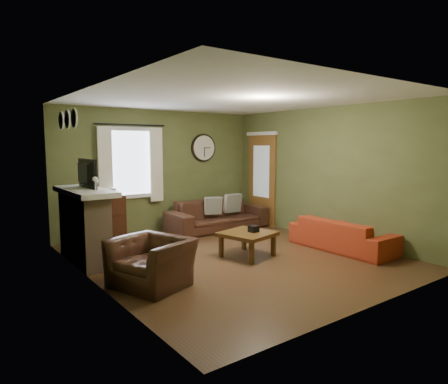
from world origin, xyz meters
TOP-DOWN VIEW (x-y plane):
  - floor at (0.00, 0.00)m, footprint 4.60×5.20m
  - ceiling at (0.00, 0.00)m, footprint 4.60×5.20m
  - wall_left at (-2.30, 0.00)m, footprint 0.00×5.20m
  - wall_right at (2.30, 0.00)m, footprint 0.00×5.20m
  - wall_back at (0.00, 2.60)m, footprint 4.60×0.00m
  - wall_front at (0.00, -2.60)m, footprint 4.60×0.00m
  - fireplace at (-2.10, 1.15)m, footprint 0.40×1.40m
  - firebox at (-1.91, 1.15)m, footprint 0.04×0.60m
  - mantel at (-2.07, 1.15)m, footprint 0.58×1.60m
  - tv at (-2.05, 1.30)m, footprint 0.08×0.60m
  - tv_screen at (-1.97, 1.30)m, footprint 0.02×0.62m
  - medallion_left at (-2.28, 0.80)m, footprint 0.28×0.28m
  - medallion_mid at (-2.28, 1.15)m, footprint 0.28×0.28m
  - medallion_right at (-2.28, 1.50)m, footprint 0.28×0.28m
  - window_pane at (-0.70, 2.58)m, footprint 1.00×0.02m
  - curtain_rod at (-0.70, 2.48)m, footprint 0.03×0.03m
  - curtain_left at (-1.25, 2.48)m, footprint 0.28×0.04m
  - curtain_right at (-0.15, 2.48)m, footprint 0.28×0.04m
  - wall_clock at (1.10, 2.55)m, footprint 0.64×0.06m
  - door at (2.27, 1.85)m, footprint 0.05×0.90m
  - bookshelf at (-1.35, 2.32)m, footprint 0.75×0.32m
  - book at (-1.28, 2.27)m, footprint 0.28×0.30m
  - sofa_brown at (1.04, 1.93)m, footprint 2.26×0.88m
  - pillow_left at (0.91, 1.90)m, footprint 0.39×0.25m
  - pillow_right at (1.49, 1.96)m, footprint 0.42×0.15m
  - sofa_red at (1.85, -0.78)m, footprint 0.75×1.91m
  - armchair at (-1.71, -0.44)m, footprint 1.14×1.21m
  - coffee_table at (0.20, -0.12)m, footprint 0.94×0.94m
  - tissue_box at (0.29, -0.18)m, footprint 0.15×0.15m
  - wine_glass_a at (-2.05, 0.62)m, footprint 0.07×0.07m
  - wine_glass_b at (-2.05, 0.69)m, footprint 0.08×0.08m

SIDE VIEW (x-z plane):
  - floor at x=0.00m, z-range 0.00..0.00m
  - coffee_table at x=0.20m, z-range 0.00..0.42m
  - sofa_red at x=1.85m, z-range 0.00..0.56m
  - firebox at x=-1.91m, z-range 0.02..0.57m
  - armchair at x=-1.71m, z-range 0.00..0.63m
  - sofa_brown at x=1.04m, z-range 0.00..0.66m
  - tissue_box at x=0.29m, z-range 0.35..0.45m
  - bookshelf at x=-1.35m, z-range 0.00..0.89m
  - fireplace at x=-2.10m, z-range 0.00..1.10m
  - pillow_left at x=0.91m, z-range 0.36..0.74m
  - pillow_right at x=1.49m, z-range 0.34..0.76m
  - book at x=-1.28m, z-range 0.95..0.97m
  - door at x=2.27m, z-range 0.00..2.10m
  - mantel at x=-2.07m, z-range 1.10..1.18m
  - wine_glass_a at x=-2.05m, z-range 1.18..1.37m
  - wine_glass_b at x=-2.05m, z-range 1.18..1.40m
  - wall_left at x=-2.30m, z-range 0.00..2.60m
  - wall_right at x=2.30m, z-range 0.00..2.60m
  - wall_back at x=0.00m, z-range 0.00..2.60m
  - wall_front at x=0.00m, z-range 0.00..2.60m
  - tv at x=-2.05m, z-range 1.18..1.53m
  - tv_screen at x=-1.97m, z-range 1.23..1.59m
  - curtain_left at x=-1.25m, z-range 0.67..2.23m
  - curtain_right at x=-0.15m, z-range 0.67..2.23m
  - window_pane at x=-0.70m, z-range 0.85..2.15m
  - wall_clock at x=1.10m, z-range 1.48..2.12m
  - medallion_left at x=-2.28m, z-range 2.24..2.26m
  - medallion_mid at x=-2.28m, z-range 2.24..2.26m
  - medallion_right at x=-2.28m, z-range 2.24..2.26m
  - curtain_rod at x=-0.70m, z-range 1.52..3.02m
  - ceiling at x=0.00m, z-range 2.60..2.60m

